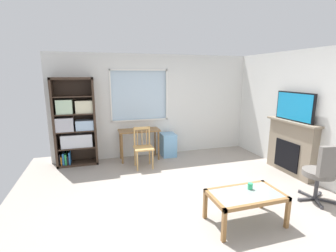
# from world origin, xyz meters

# --- Properties ---
(ground) EXTENTS (6.00, 6.07, 0.02)m
(ground) POSITION_xyz_m (0.00, 0.00, -0.01)
(ground) COLOR #9E9389
(wall_back_with_window) EXTENTS (5.00, 0.15, 2.53)m
(wall_back_with_window) POSITION_xyz_m (0.05, 2.54, 1.23)
(wall_back_with_window) COLOR silver
(wall_back_with_window) RESTS_ON ground
(wall_right) EXTENTS (0.12, 5.27, 2.53)m
(wall_right) POSITION_xyz_m (2.56, 0.00, 1.27)
(wall_right) COLOR silver
(wall_right) RESTS_ON ground
(bookshelf) EXTENTS (0.90, 0.38, 1.99)m
(bookshelf) POSITION_xyz_m (-1.91, 2.30, 0.95)
(bookshelf) COLOR #38281E
(bookshelf) RESTS_ON ground
(desk_under_window) EXTENTS (0.97, 0.45, 0.75)m
(desk_under_window) POSITION_xyz_m (-0.47, 2.19, 0.62)
(desk_under_window) COLOR brown
(desk_under_window) RESTS_ON ground
(wooden_chair) EXTENTS (0.42, 0.40, 0.90)m
(wooden_chair) POSITION_xyz_m (-0.48, 1.67, 0.46)
(wooden_chair) COLOR tan
(wooden_chair) RESTS_ON ground
(plastic_drawer_unit) EXTENTS (0.35, 0.40, 0.58)m
(plastic_drawer_unit) POSITION_xyz_m (0.28, 2.24, 0.29)
(plastic_drawer_unit) COLOR #72ADDB
(plastic_drawer_unit) RESTS_ON ground
(fireplace) EXTENTS (0.26, 1.25, 1.12)m
(fireplace) POSITION_xyz_m (2.40, 0.44, 0.56)
(fireplace) COLOR gray
(fireplace) RESTS_ON ground
(tv) EXTENTS (0.06, 0.93, 0.58)m
(tv) POSITION_xyz_m (2.39, 0.44, 1.41)
(tv) COLOR black
(tv) RESTS_ON fireplace
(office_chair) EXTENTS (0.58, 0.59, 1.00)m
(office_chair) POSITION_xyz_m (1.94, -0.72, 0.55)
(office_chair) COLOR slate
(office_chair) RESTS_ON ground
(coffee_table) EXTENTS (1.01, 0.58, 0.45)m
(coffee_table) POSITION_xyz_m (0.46, -0.83, 0.38)
(coffee_table) COLOR #8C9E99
(coffee_table) RESTS_ON ground
(sippy_cup) EXTENTS (0.07, 0.07, 0.09)m
(sippy_cup) POSITION_xyz_m (0.59, -0.74, 0.49)
(sippy_cup) COLOR #33B770
(sippy_cup) RESTS_ON coffee_table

